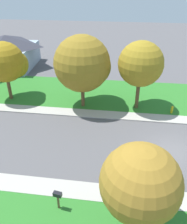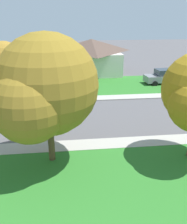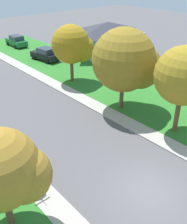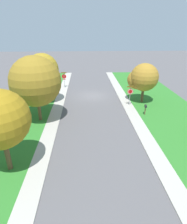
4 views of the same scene
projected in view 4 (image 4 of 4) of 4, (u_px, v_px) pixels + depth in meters
ground_plane at (92, 96)px, 29.05m from camera, size 120.00×120.00×0.00m
sidewalk_east at (48, 138)px, 17.90m from camera, size 1.40×56.00×0.10m
sidewalk_west at (145, 135)px, 18.33m from camera, size 1.40×56.00×0.10m
stop_sign_near_corner at (64, 77)px, 32.03m from camera, size 0.92×0.92×2.77m
stop_sign_far_corner at (130, 93)px, 24.52m from camera, size 0.92×0.92×2.77m
tree_sidewalk_far at (33, 83)px, 19.79m from camera, size 5.76×5.36×7.21m
tree_sidewalk_mid at (41, 71)px, 24.62m from camera, size 4.55×4.23×6.76m
tree_across_left at (142, 78)px, 25.21m from camera, size 4.00×3.72×5.46m
fire_hydrant at (54, 92)px, 29.27m from camera, size 0.38×0.22×0.83m
mailbox at (145, 108)px, 22.22m from camera, size 0.31×0.51×1.31m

